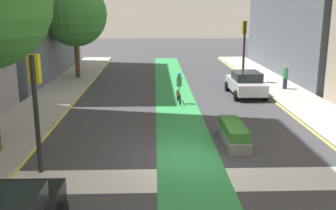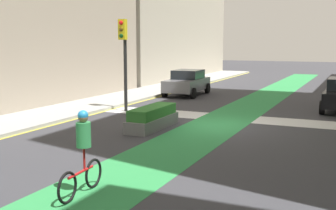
{
  "view_description": "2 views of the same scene",
  "coord_description": "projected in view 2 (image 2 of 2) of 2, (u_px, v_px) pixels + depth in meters",
  "views": [
    {
      "loc": [
        -1.17,
        -13.8,
        5.47
      ],
      "look_at": [
        -0.61,
        2.92,
        1.31
      ],
      "focal_mm": 41.76,
      "sensor_mm": 36.0,
      "label": 1
    },
    {
      "loc": [
        -5.2,
        16.11,
        3.31
      ],
      "look_at": [
        -0.12,
        4.89,
        1.5
      ],
      "focal_mm": 45.99,
      "sensor_mm": 36.0,
      "label": 2
    }
  ],
  "objects": [
    {
      "name": "car_grey_right_near",
      "position": [
        187.0,
        82.0,
        26.89
      ],
      "size": [
        2.19,
        4.28,
        1.57
      ],
      "color": "slate",
      "rests_on": "ground_plane"
    },
    {
      "name": "cyclist_in_lane",
      "position": [
        82.0,
        151.0,
        9.3
      ],
      "size": [
        0.32,
        1.73,
        1.86
      ],
      "color": "black",
      "rests_on": "ground_plane"
    },
    {
      "name": "traffic_signal_near_right",
      "position": [
        124.0,
        47.0,
        20.25
      ],
      "size": [
        0.35,
        0.52,
        4.36
      ],
      "color": "black",
      "rests_on": "ground_plane"
    },
    {
      "name": "bike_lane_paint",
      "position": [
        214.0,
        125.0,
        17.15
      ],
      "size": [
        2.4,
        60.0,
        0.01
      ],
      "primitive_type": "cube",
      "color": "#2D8C47",
      "rests_on": "ground_plane"
    },
    {
      "name": "crosswalk_band",
      "position": [
        230.0,
        118.0,
        18.92
      ],
      "size": [
        12.0,
        1.8,
        0.01
      ],
      "primitive_type": "cube",
      "color": "silver",
      "rests_on": "ground_plane"
    },
    {
      "name": "ground_plane",
      "position": [
        216.0,
        126.0,
        17.12
      ],
      "size": [
        120.0,
        120.0,
        0.0
      ],
      "primitive_type": "plane",
      "color": "#38383D"
    },
    {
      "name": "median_planter",
      "position": [
        153.0,
        118.0,
        16.54
      ],
      "size": [
        0.88,
        3.0,
        0.85
      ],
      "color": "slate",
      "rests_on": "ground_plane"
    },
    {
      "name": "sidewalk_right",
      "position": [
        63.0,
        111.0,
        20.17
      ],
      "size": [
        3.0,
        60.0,
        0.15
      ],
      "primitive_type": "cube",
      "color": "#9E9E99",
      "rests_on": "ground_plane"
    },
    {
      "name": "curb_stripe_right",
      "position": [
        90.0,
        115.0,
        19.57
      ],
      "size": [
        0.16,
        60.0,
        0.01
      ],
      "primitive_type": "cube",
      "color": "yellow",
      "rests_on": "ground_plane"
    }
  ]
}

